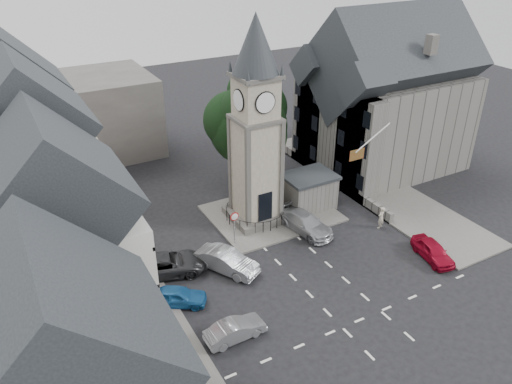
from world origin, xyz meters
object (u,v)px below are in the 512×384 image
clock_tower (256,126)px  car_west_blue (177,296)px  stone_shelter (308,191)px  car_east_red (433,251)px  pedestrian (381,218)px

clock_tower → car_west_blue: (-9.38, -6.70, -7.49)m
clock_tower → stone_shelter: clock_tower is taller
clock_tower → car_east_red: clock_tower is taller
stone_shelter → clock_tower: bearing=174.2°
car_east_red → pedestrian: size_ratio=2.08×
stone_shelter → pedestrian: 6.39m
car_east_red → stone_shelter: bearing=120.5°
car_west_blue → pedestrian: pedestrian is taller
stone_shelter → car_east_red: 11.17m
stone_shelter → car_west_blue: stone_shelter is taller
clock_tower → stone_shelter: 8.15m
pedestrian → car_west_blue: bearing=-14.1°
clock_tower → car_west_blue: size_ratio=4.41×
car_west_blue → pedestrian: 17.40m
clock_tower → car_west_blue: clock_tower is taller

